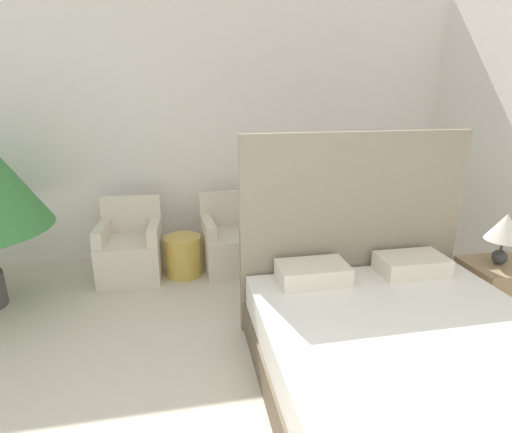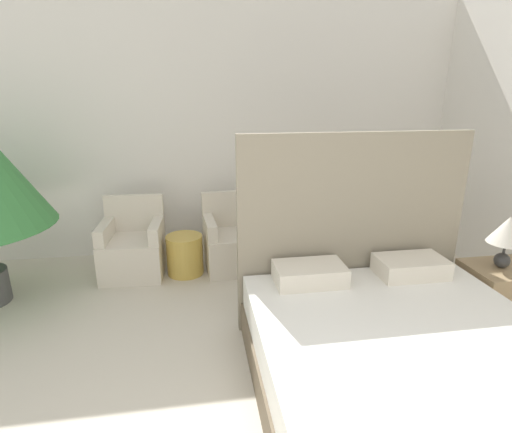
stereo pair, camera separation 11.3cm
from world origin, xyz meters
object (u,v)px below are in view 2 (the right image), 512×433
armchair_near_window_left (133,250)px  armchair_near_window_right (234,245)px  bed (404,358)px  side_table (185,255)px  table_lamp (508,233)px  nightstand (498,296)px

armchair_near_window_left → armchair_near_window_right: size_ratio=1.00×
bed → side_table: 2.45m
bed → table_lamp: 1.45m
table_lamp → side_table: (-2.52, 1.36, -0.59)m
armchair_near_window_right → bed: bearing=-73.1°
table_lamp → side_table: size_ratio=1.02×
armchair_near_window_left → armchair_near_window_right: bearing=3.0°
bed → nightstand: size_ratio=3.84×
nightstand → table_lamp: size_ratio=1.27×
bed → side_table: (-1.35, 2.05, -0.09)m
armchair_near_window_right → side_table: 0.53m
armchair_near_window_right → nightstand: size_ratio=1.48×
nightstand → table_lamp: table_lamp is taller
nightstand → side_table: (-2.55, 1.37, -0.05)m
armchair_near_window_right → table_lamp: bearing=-39.9°
table_lamp → nightstand: bearing=-18.1°
armchair_near_window_right → nightstand: armchair_near_window_right is taller
bed → table_lamp: size_ratio=4.89×
bed → armchair_near_window_left: bearing=131.6°
nightstand → side_table: bearing=151.7°
armchair_near_window_left → armchair_near_window_right: same height
bed → armchair_near_window_left: (-1.87, 2.11, -0.03)m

